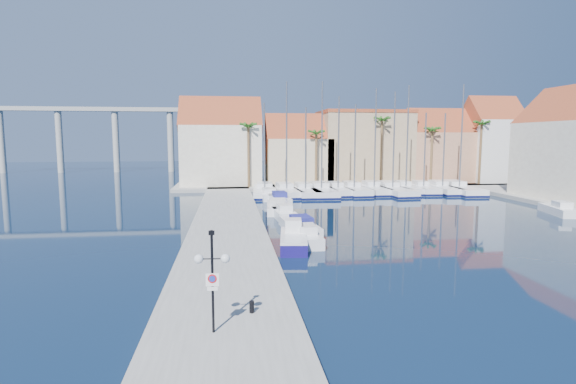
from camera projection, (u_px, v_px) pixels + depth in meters
name	position (u px, v px, depth m)	size (l,w,h in m)	color
ground	(388.00, 274.00, 25.20)	(260.00, 260.00, 0.00)	black
quay_west	(228.00, 227.00, 37.31)	(6.00, 77.00, 0.50)	gray
shore_north	(345.00, 183.00, 73.71)	(54.00, 16.00, 0.50)	gray
lamp_post	(212.00, 266.00, 16.24)	(1.30, 0.40, 3.83)	black
bollard	(252.00, 307.00, 18.36)	(0.20, 0.20, 0.50)	black
fishing_boat	(293.00, 239.00, 31.37)	(2.42, 5.48, 1.85)	navy
motorboat_west_0	(305.00, 235.00, 32.93)	(1.81, 5.66, 1.40)	white
motorboat_west_1	(300.00, 226.00, 36.63)	(2.71, 6.84, 1.40)	white
motorboat_west_2	(284.00, 213.00, 42.94)	(2.09, 5.56, 1.40)	white
motorboat_west_3	(278.00, 207.00, 46.68)	(2.76, 6.99, 1.40)	white
motorboat_west_4	(279.00, 199.00, 53.09)	(2.42, 6.78, 1.40)	white
motorboat_west_5	(268.00, 195.00, 56.74)	(2.44, 6.46, 1.40)	white
motorboat_west_6	(267.00, 190.00, 62.36)	(2.69, 6.81, 1.40)	white
motorboat_east_1	(559.00, 209.00, 44.96)	(2.99, 5.75, 1.40)	white
sailboat_0	(265.00, 191.00, 60.13)	(3.73, 11.48, 12.16)	white
sailboat_1	(286.00, 191.00, 60.13)	(3.56, 10.64, 14.90)	white
sailboat_2	(305.00, 191.00, 60.15)	(3.21, 10.88, 11.62)	white
sailboat_3	(321.00, 190.00, 60.88)	(3.62, 12.06, 14.98)	white
sailboat_4	(337.00, 190.00, 61.37)	(2.70, 9.19, 13.13)	white
sailboat_5	(353.00, 190.00, 61.84)	(2.74, 10.30, 12.12)	white
sailboat_6	(373.00, 189.00, 62.50)	(2.74, 9.79, 14.29)	white
sailboat_7	(391.00, 189.00, 61.88)	(3.64, 11.87, 13.77)	white
sailboat_8	(404.00, 188.00, 62.95)	(2.65, 8.89, 14.74)	white
sailboat_9	(422.00, 189.00, 63.00)	(2.93, 8.89, 11.07)	white
sailboat_10	(441.00, 189.00, 63.15)	(3.15, 10.24, 11.02)	white
sailboat_11	(457.00, 188.00, 63.08)	(4.00, 12.24, 14.86)	white
building_0	(221.00, 145.00, 69.41)	(12.30, 9.00, 13.50)	beige
building_1	(298.00, 153.00, 71.10)	(10.30, 8.00, 11.00)	#C9B08E
building_2	(363.00, 146.00, 73.38)	(14.20, 10.20, 11.50)	tan
building_3	(435.00, 149.00, 73.99)	(10.30, 8.00, 12.00)	#B3795A
building_4	(490.00, 142.00, 74.03)	(8.30, 8.00, 14.00)	white
palm_0	(248.00, 128.00, 64.70)	(2.60, 2.60, 10.15)	brown
palm_1	(316.00, 135.00, 66.10)	(2.60, 2.60, 9.15)	brown
palm_2	(382.00, 122.00, 67.16)	(2.60, 2.60, 11.15)	brown
palm_3	(432.00, 132.00, 68.35)	(2.60, 2.60, 9.65)	brown
palm_4	(482.00, 126.00, 69.27)	(2.60, 2.60, 10.65)	brown
viaduct	(92.00, 126.00, 99.69)	(48.00, 2.20, 14.45)	#9E9E99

